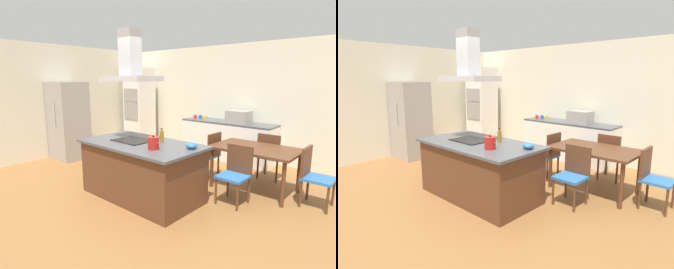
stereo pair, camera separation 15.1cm
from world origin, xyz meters
TOP-DOWN VIEW (x-y plane):
  - ground at (0.00, 1.50)m, footprint 16.00×16.00m
  - wall_back at (0.00, 3.25)m, footprint 7.20×0.10m
  - wall_left at (-3.45, 1.00)m, footprint 0.10×8.80m
  - kitchen_island at (0.00, 0.00)m, footprint 1.99×1.09m
  - cooktop at (-0.21, 0.00)m, footprint 0.60×0.44m
  - tea_kettle at (0.44, -0.17)m, footprint 0.21×0.16m
  - olive_oil_bottle at (0.22, 0.24)m, footprint 0.06×0.06m
  - mixing_bowl at (0.83, 0.21)m, footprint 0.17×0.17m
  - back_counter at (-0.11, 2.88)m, footprint 2.25×0.62m
  - countertop_microwave at (0.17, 2.88)m, footprint 0.50×0.38m
  - coffee_mug_red at (-1.01, 2.82)m, footprint 0.08×0.08m
  - coffee_mug_blue at (-0.90, 2.90)m, footprint 0.08×0.08m
  - coffee_mug_yellow at (-0.75, 2.89)m, footprint 0.08×0.08m
  - wall_oven_stack at (-2.90, 2.65)m, footprint 0.70×0.66m
  - refrigerator at (-2.98, 0.43)m, footprint 0.80×0.73m
  - dining_table at (1.23, 1.49)m, footprint 1.40×0.90m
  - chair_facing_island at (1.23, 0.82)m, footprint 0.42×0.42m
  - chair_at_left_end at (0.31, 1.49)m, footprint 0.42×0.42m
  - chair_at_right_end at (2.14, 1.49)m, footprint 0.42×0.42m
  - chair_facing_back_wall at (1.23, 2.15)m, footprint 0.42×0.42m
  - range_hood at (-0.21, 0.00)m, footprint 0.90×0.55m

SIDE VIEW (x-z plane):
  - ground at x=0.00m, z-range 0.00..0.00m
  - back_counter at x=-0.11m, z-range 0.00..0.90m
  - kitchen_island at x=0.00m, z-range 0.00..0.90m
  - chair_facing_island at x=1.23m, z-range 0.06..0.95m
  - chair_at_left_end at x=0.31m, z-range 0.06..0.95m
  - chair_at_right_end at x=2.14m, z-range 0.06..0.95m
  - chair_facing_back_wall at x=1.23m, z-range 0.06..0.95m
  - dining_table at x=1.23m, z-range 0.29..1.04m
  - cooktop at x=-0.21m, z-range 0.90..0.91m
  - refrigerator at x=-2.98m, z-range 0.00..1.82m
  - coffee_mug_red at x=-1.01m, z-range 0.90..0.99m
  - coffee_mug_blue at x=-0.90m, z-range 0.90..0.99m
  - coffee_mug_yellow at x=-0.75m, z-range 0.90..0.99m
  - mixing_bowl at x=0.83m, z-range 0.90..0.99m
  - tea_kettle at x=0.44m, z-range 0.89..1.09m
  - olive_oil_bottle at x=0.22m, z-range 0.88..1.11m
  - countertop_microwave at x=0.17m, z-range 0.90..1.18m
  - wall_oven_stack at x=-2.90m, z-range 0.00..2.20m
  - wall_back at x=0.00m, z-range 0.00..2.70m
  - wall_left at x=-3.45m, z-range 0.00..2.70m
  - range_hood at x=-0.21m, z-range 1.71..2.49m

